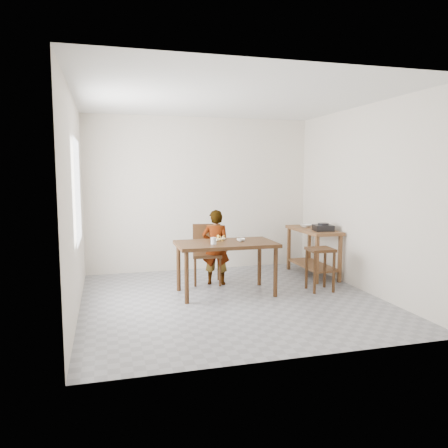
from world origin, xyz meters
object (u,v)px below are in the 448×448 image
object	(u,v)px
prep_counter	(313,252)
child	(216,247)
dining_table	(226,268)
dining_chair	(207,254)
stool	(320,269)

from	to	relation	value
prep_counter	child	bearing A→B (deg)	-175.49
dining_table	dining_chair	distance (m)	0.67
dining_table	child	world-z (taller)	child
child	stool	xyz separation A→B (m)	(1.39, -0.76, -0.27)
dining_table	child	size ratio (longest dim) A/B	1.20
dining_table	prep_counter	bearing A→B (deg)	22.15
dining_table	stool	bearing A→B (deg)	-8.12
child	dining_chair	bearing A→B (deg)	-17.71
prep_counter	dining_chair	size ratio (longest dim) A/B	1.31
dining_table	dining_chair	xyz separation A→B (m)	(-0.12, 0.65, 0.08)
dining_chair	prep_counter	bearing A→B (deg)	12.33
child	dining_chair	distance (m)	0.19
child	dining_chair	world-z (taller)	child
prep_counter	dining_chair	xyz separation A→B (m)	(-1.84, -0.05, 0.06)
dining_table	dining_chair	bearing A→B (deg)	100.61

